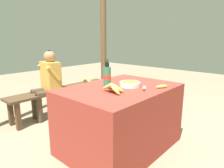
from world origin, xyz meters
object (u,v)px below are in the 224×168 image
object	(u,v)px
seated_vendor	(48,80)
banana_bunch_green	(87,80)
serving_bowl	(130,84)
support_post_far	(103,36)
water_bottle	(107,76)
loose_banana_front	(162,86)
knife	(144,89)
banana_bunch_ripe	(113,87)
wooden_bench	(63,91)

from	to	relation	value
seated_vendor	banana_bunch_green	xyz separation A→B (m)	(0.82, 0.03, -0.13)
serving_bowl	seated_vendor	world-z (taller)	seated_vendor
support_post_far	water_bottle	bearing A→B (deg)	-134.84
serving_bowl	banana_bunch_green	size ratio (longest dim) A/B	0.93
seated_vendor	loose_banana_front	bearing A→B (deg)	106.54
loose_banana_front	support_post_far	size ratio (longest dim) A/B	0.06
knife	banana_bunch_green	world-z (taller)	knife
loose_banana_front	knife	world-z (taller)	loose_banana_front
banana_bunch_ripe	loose_banana_front	distance (m)	0.55
serving_bowl	knife	distance (m)	0.20
banana_bunch_ripe	seated_vendor	xyz separation A→B (m)	(0.18, 1.49, -0.16)
serving_bowl	support_post_far	xyz separation A→B (m)	(1.32, 1.68, 0.53)
loose_banana_front	wooden_bench	xyz separation A→B (m)	(-0.02, 1.79, -0.37)
banana_bunch_ripe	seated_vendor	world-z (taller)	seated_vendor
loose_banana_front	knife	distance (m)	0.21
banana_bunch_green	serving_bowl	bearing A→B (deg)	-114.56
wooden_bench	banana_bunch_green	xyz separation A→B (m)	(0.54, -0.00, 0.12)
serving_bowl	support_post_far	world-z (taller)	support_post_far
banana_bunch_ripe	water_bottle	distance (m)	0.27
knife	banana_bunch_green	size ratio (longest dim) A/B	0.73
loose_banana_front	banana_bunch_green	size ratio (longest dim) A/B	0.58
seated_vendor	support_post_far	bearing A→B (deg)	-164.65
banana_bunch_ripe	wooden_bench	distance (m)	1.64
wooden_bench	knife	bearing A→B (deg)	-95.58
banana_bunch_ripe	banana_bunch_green	bearing A→B (deg)	56.71
wooden_bench	banana_bunch_ripe	bearing A→B (deg)	-106.84
seated_vendor	support_post_far	xyz separation A→B (m)	(1.45, 0.22, 0.66)
banana_bunch_ripe	seated_vendor	distance (m)	1.51
banana_bunch_ripe	knife	bearing A→B (deg)	-30.37
banana_bunch_green	support_post_far	xyz separation A→B (m)	(0.64, 0.19, 0.80)
loose_banana_front	wooden_bench	size ratio (longest dim) A/B	0.08
seated_vendor	knife	bearing A→B (deg)	100.87
serving_bowl	wooden_bench	world-z (taller)	serving_bowl
serving_bowl	knife	size ratio (longest dim) A/B	1.27
water_bottle	wooden_bench	size ratio (longest dim) A/B	0.16
banana_bunch_green	support_post_far	size ratio (longest dim) A/B	0.10
seated_vendor	support_post_far	distance (m)	1.61
banana_bunch_green	support_post_far	bearing A→B (deg)	16.59
loose_banana_front	serving_bowl	bearing A→B (deg)	118.51
serving_bowl	loose_banana_front	world-z (taller)	serving_bowl
water_bottle	banana_bunch_green	size ratio (longest dim) A/B	1.22
wooden_bench	support_post_far	world-z (taller)	support_post_far
water_bottle	knife	xyz separation A→B (m)	(0.14, -0.39, -0.11)
banana_bunch_ripe	loose_banana_front	world-z (taller)	banana_bunch_ripe
wooden_bench	banana_bunch_green	distance (m)	0.55
banana_bunch_ripe	knife	xyz separation A→B (m)	(0.29, -0.17, -0.04)
banana_bunch_green	wooden_bench	bearing A→B (deg)	179.92
seated_vendor	support_post_far	world-z (taller)	support_post_far
support_post_far	wooden_bench	bearing A→B (deg)	-170.85
banana_bunch_ripe	serving_bowl	size ratio (longest dim) A/B	1.21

